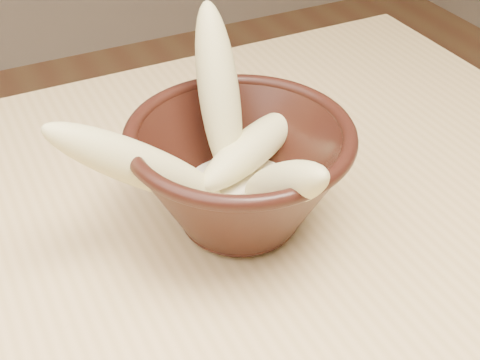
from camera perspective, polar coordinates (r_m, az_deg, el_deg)
name	(u,v)px	position (r m, az deg, el deg)	size (l,w,h in m)	color
bowl	(240,172)	(0.54, 0.00, 0.73)	(0.18, 0.18, 0.10)	black
milk_puddle	(240,195)	(0.55, 0.00, -1.32)	(0.10, 0.10, 0.01)	beige
banana_upright	(219,93)	(0.55, -1.81, 7.42)	(0.03, 0.03, 0.15)	#D3C67D
banana_left	(138,164)	(0.51, -8.68, 1.33)	(0.03, 0.03, 0.16)	#D3C67D
banana_across	(252,148)	(0.56, 1.04, 2.78)	(0.03, 0.03, 0.13)	#D3C67D
banana_front	(283,185)	(0.49, 3.73, -0.41)	(0.03, 0.03, 0.13)	#D3C67D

